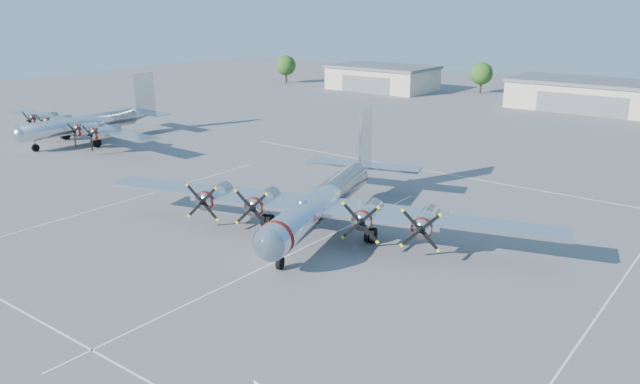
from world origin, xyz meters
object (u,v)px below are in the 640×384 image
Objects in this scene: hangar_center at (592,95)px; tree_west at (481,74)px; tree_far_west at (286,65)px; bomber_west at (90,142)px; main_bomber_b29 at (325,228)px; hangar_west at (382,77)px.

tree_west is at bearing 162.18° from hangar_center.
tree_far_west is 46.57m from tree_west.
tree_far_west is 71.01m from bomber_west.
tree_far_west reaches higher than hangar_center.
main_bomber_b29 is 48.59m from bomber_west.
hangar_center is 4.31× the size of tree_west.
tree_west is (20.00, 8.04, 1.51)m from hangar_west.
tree_west is 91.08m from main_bomber_b29.
tree_west is at bearing 14.93° from tree_far_west.
hangar_center is (45.00, -0.00, -0.00)m from hangar_west.
tree_far_west reaches higher than hangar_west.
bomber_west is (20.70, -67.80, -4.22)m from tree_far_west.
tree_far_west and tree_west have the same top height.
hangar_west is 71.94m from bomber_west.
main_bomber_b29 is at bearing -74.96° from tree_west.
tree_west is (-25.00, 8.04, 1.51)m from hangar_center.
main_bomber_b29 is at bearing -91.00° from hangar_center.
tree_west is at bearing 74.77° from bomber_west.
tree_far_west is (-25.00, -3.96, 1.51)m from hangar_west.
tree_far_west is at bearing 108.69° from bomber_west.
hangar_center reaches higher than bomber_west.
tree_far_west reaches higher than main_bomber_b29.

